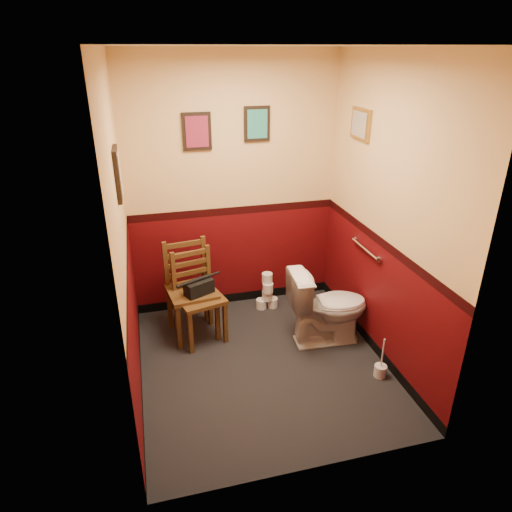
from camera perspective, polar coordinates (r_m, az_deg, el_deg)
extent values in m
cube|color=black|center=(4.37, 0.84, -13.37)|extent=(2.20, 2.40, 0.00)
cube|color=silver|center=(3.44, 1.15, 24.81)|extent=(2.20, 2.40, 0.00)
cube|color=#4C070A|center=(4.80, -2.87, 8.40)|extent=(2.20, 0.00, 2.70)
cube|color=#4C070A|center=(2.67, 7.85, -5.74)|extent=(2.20, 0.00, 2.70)
cube|color=#4C070A|center=(3.58, -16.26, 1.64)|extent=(0.00, 2.40, 2.70)
cube|color=#4C070A|center=(4.11, 15.98, 4.63)|extent=(0.00, 2.40, 2.70)
cylinder|color=silver|center=(4.44, 13.44, 0.85)|extent=(0.03, 0.50, 0.03)
cylinder|color=silver|center=(4.25, 15.19, -0.45)|extent=(0.02, 0.06, 0.06)
cylinder|color=silver|center=(4.65, 12.28, 2.08)|extent=(0.02, 0.06, 0.06)
cube|color=black|center=(4.59, -7.41, 15.18)|extent=(0.28, 0.03, 0.36)
cube|color=maroon|center=(4.58, -7.38, 15.15)|extent=(0.22, 0.01, 0.30)
cube|color=black|center=(4.70, 0.12, 16.20)|extent=(0.26, 0.03, 0.34)
cube|color=teal|center=(4.68, 0.17, 16.17)|extent=(0.20, 0.01, 0.28)
cube|color=black|center=(3.52, -16.92, 9.80)|extent=(0.03, 0.30, 0.38)
cube|color=gray|center=(3.52, -16.64, 9.83)|extent=(0.01, 0.24, 0.31)
cube|color=olive|center=(4.45, 12.97, 15.77)|extent=(0.03, 0.34, 0.28)
cube|color=gray|center=(4.44, 12.77, 15.78)|extent=(0.01, 0.28, 0.22)
imported|color=white|center=(4.54, 8.97, -6.29)|extent=(0.80, 0.48, 0.76)
cylinder|color=silver|center=(4.35, 15.27, -13.69)|extent=(0.11, 0.11, 0.11)
cylinder|color=silver|center=(4.24, 15.55, -11.72)|extent=(0.01, 0.01, 0.31)
cube|color=brown|center=(4.57, -8.04, -4.46)|extent=(0.51, 0.51, 0.04)
cube|color=brown|center=(4.49, -9.63, -8.75)|extent=(0.05, 0.05, 0.49)
cube|color=brown|center=(4.82, -10.72, -6.35)|extent=(0.05, 0.05, 0.49)
cube|color=brown|center=(4.57, -4.84, -7.81)|extent=(0.05, 0.05, 0.49)
cube|color=brown|center=(4.89, -6.25, -5.53)|extent=(0.05, 0.05, 0.49)
cube|color=brown|center=(4.60, -11.21, -1.09)|extent=(0.05, 0.04, 0.49)
cube|color=brown|center=(4.67, -6.54, -0.31)|extent=(0.05, 0.04, 0.49)
cube|color=brown|center=(4.69, -8.75, -2.20)|extent=(0.37, 0.08, 0.05)
cube|color=brown|center=(4.64, -8.83, -1.00)|extent=(0.37, 0.08, 0.05)
cube|color=brown|center=(4.60, -8.92, 0.22)|extent=(0.37, 0.08, 0.05)
cube|color=brown|center=(4.55, -9.01, 1.46)|extent=(0.37, 0.08, 0.05)
cube|color=brown|center=(4.50, -7.06, -5.28)|extent=(0.52, 0.52, 0.04)
cube|color=brown|center=(4.43, -8.20, -9.44)|extent=(0.05, 0.05, 0.46)
cube|color=brown|center=(4.72, -9.84, -7.22)|extent=(0.05, 0.05, 0.46)
cube|color=brown|center=(4.54, -3.87, -8.26)|extent=(0.05, 0.05, 0.46)
cube|color=brown|center=(4.82, -5.74, -6.17)|extent=(0.05, 0.05, 0.46)
cube|color=brown|center=(4.50, -10.27, -2.23)|extent=(0.05, 0.04, 0.46)
cube|color=brown|center=(4.61, -6.00, -1.26)|extent=(0.05, 0.04, 0.46)
cube|color=brown|center=(4.61, -8.02, -3.16)|extent=(0.34, 0.11, 0.05)
cube|color=brown|center=(4.56, -8.09, -2.03)|extent=(0.34, 0.11, 0.05)
cube|color=brown|center=(4.52, -8.17, -0.88)|extent=(0.34, 0.11, 0.05)
cube|color=brown|center=(4.48, -8.25, 0.29)|extent=(0.34, 0.11, 0.05)
cube|color=black|center=(4.45, -7.13, -4.10)|extent=(0.31, 0.24, 0.17)
cylinder|color=black|center=(4.40, -7.20, -2.92)|extent=(0.23, 0.12, 0.02)
cylinder|color=silver|center=(5.17, 0.69, -5.99)|extent=(0.12, 0.12, 0.11)
cylinder|color=silver|center=(5.21, 2.06, -5.81)|extent=(0.12, 0.12, 0.11)
cylinder|color=silver|center=(5.13, 1.42, -4.93)|extent=(0.12, 0.12, 0.11)
cylinder|color=silver|center=(5.06, 1.50, -3.99)|extent=(0.12, 0.12, 0.11)
cylinder|color=silver|center=(5.03, 1.41, -2.75)|extent=(0.12, 0.12, 0.11)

